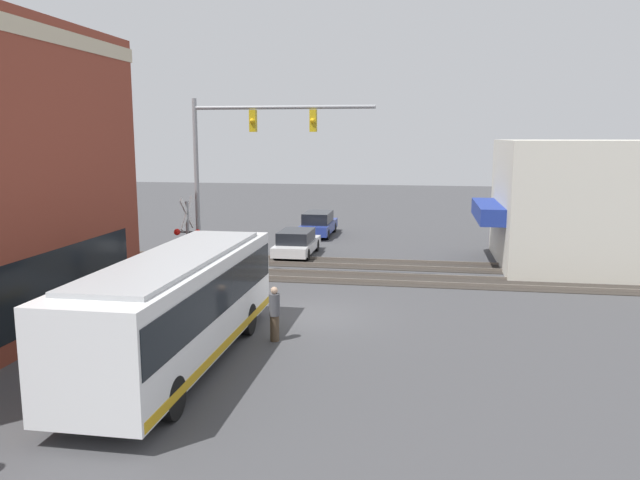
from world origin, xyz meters
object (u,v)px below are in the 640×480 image
object	(u,v)px
city_bus	(178,305)
parked_car_white	(297,244)
pedestrian_near_bus	(274,313)
pedestrian_at_crossing	(224,269)
parked_car_blue	(318,225)
crossing_signal	(188,232)

from	to	relation	value
city_bus	parked_car_white	distance (m)	16.23
city_bus	pedestrian_near_bus	xyz separation A→B (m)	(2.38, -2.13, -0.83)
pedestrian_at_crossing	pedestrian_near_bus	size ratio (longest dim) A/B	1.00
parked_car_blue	pedestrian_near_bus	bearing A→B (deg)	-174.11
pedestrian_at_crossing	parked_car_white	bearing A→B (deg)	-10.29
crossing_signal	city_bus	bearing A→B (deg)	-160.35
city_bus	parked_car_blue	bearing A→B (deg)	-0.00
parked_car_white	parked_car_blue	size ratio (longest dim) A/B	0.95
city_bus	parked_car_white	xyz separation A→B (m)	(16.19, -0.00, -1.06)
city_bus	crossing_signal	xyz separation A→B (m)	(8.88, 3.17, 0.59)
parked_car_blue	pedestrian_at_crossing	bearing A→B (deg)	174.46
parked_car_white	crossing_signal	bearing A→B (deg)	156.59
city_bus	parked_car_blue	xyz separation A→B (m)	(23.04, -0.00, -0.99)
crossing_signal	pedestrian_near_bus	bearing A→B (deg)	-140.79
pedestrian_at_crossing	pedestrian_near_bus	distance (m)	6.95
pedestrian_near_bus	pedestrian_at_crossing	bearing A→B (deg)	30.77
crossing_signal	pedestrian_at_crossing	xyz separation A→B (m)	(-0.53, -1.75, -1.41)
parked_car_blue	city_bus	bearing A→B (deg)	180.00
pedestrian_at_crossing	pedestrian_near_bus	xyz separation A→B (m)	(-5.97, -3.56, -0.00)
city_bus	pedestrian_at_crossing	bearing A→B (deg)	9.68
parked_car_blue	pedestrian_at_crossing	world-z (taller)	pedestrian_at_crossing
parked_car_blue	pedestrian_near_bus	distance (m)	20.77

